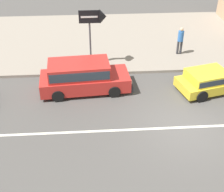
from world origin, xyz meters
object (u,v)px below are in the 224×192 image
minivan_red_1 (82,75)px  hatchback_yellow_0 (211,80)px  pedestrian_mid_kerb (180,39)px  arrow_signboard (100,19)px

minivan_red_1 → hatchback_yellow_0: bearing=-4.1°
minivan_red_1 → pedestrian_mid_kerb: 6.94m
minivan_red_1 → pedestrian_mid_kerb: bearing=31.6°
hatchback_yellow_0 → pedestrian_mid_kerb: 4.17m
arrow_signboard → minivan_red_1: bearing=-111.2°
minivan_red_1 → pedestrian_mid_kerb: (5.90, 3.63, 0.30)m
hatchback_yellow_0 → minivan_red_1: 6.49m
pedestrian_mid_kerb → arrow_signboard: bearing=-168.1°
hatchback_yellow_0 → minivan_red_1: (-6.47, 0.47, 0.26)m
minivan_red_1 → arrow_signboard: bearing=68.8°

